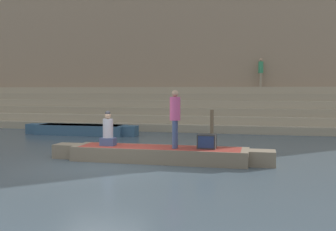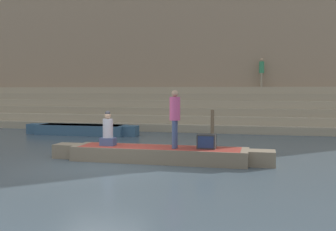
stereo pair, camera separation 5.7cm
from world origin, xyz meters
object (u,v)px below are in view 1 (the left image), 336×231
(moored_boat_shore, at_px, (81,129))
(person_on_steps, at_px, (261,70))
(person_rowing, at_px, (108,131))
(tv_set, at_px, (207,141))
(person_standing, at_px, (175,115))
(rowboat_main, at_px, (159,154))
(mooring_post, at_px, (212,123))

(moored_boat_shore, xyz_separation_m, person_on_steps, (8.62, 6.16, 3.11))
(person_rowing, xyz_separation_m, person_on_steps, (4.72, 12.35, 2.47))
(tv_set, xyz_separation_m, person_on_steps, (1.59, 12.29, 2.71))
(person_on_steps, bearing_deg, person_standing, -133.47)
(rowboat_main, height_order, tv_set, tv_set)
(mooring_post, bearing_deg, tv_set, -84.63)
(rowboat_main, distance_m, person_on_steps, 13.07)
(rowboat_main, relative_size, mooring_post, 5.42)
(moored_boat_shore, distance_m, mooring_post, 6.44)
(tv_set, relative_size, person_on_steps, 0.33)
(tv_set, xyz_separation_m, moored_boat_shore, (-7.03, 6.14, -0.40))
(person_rowing, xyz_separation_m, moored_boat_shore, (-3.90, 6.19, -0.64))
(tv_set, bearing_deg, person_on_steps, 85.96)
(person_standing, relative_size, moored_boat_shore, 0.30)
(person_standing, xyz_separation_m, person_rowing, (-2.19, 0.09, -0.57))
(person_standing, height_order, person_on_steps, person_on_steps)
(tv_set, bearing_deg, person_standing, -167.79)
(person_standing, bearing_deg, tv_set, 6.18)
(rowboat_main, xyz_separation_m, tv_set, (1.47, 0.03, 0.42))
(tv_set, bearing_deg, rowboat_main, -175.70)
(person_standing, bearing_deg, person_on_steps, 75.79)
(rowboat_main, height_order, moored_boat_shore, moored_boat_shore)
(moored_boat_shore, relative_size, person_on_steps, 3.42)
(tv_set, xyz_separation_m, mooring_post, (-0.62, 6.60, -0.02))
(person_standing, bearing_deg, rowboat_main, 164.20)
(person_standing, distance_m, moored_boat_shore, 8.83)
(person_on_steps, bearing_deg, moored_boat_shore, -176.44)
(rowboat_main, height_order, person_on_steps, person_on_steps)
(person_on_steps, bearing_deg, tv_set, -129.33)
(moored_boat_shore, distance_m, person_on_steps, 11.04)
(person_rowing, relative_size, moored_boat_shore, 0.19)
(mooring_post, distance_m, person_on_steps, 6.69)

